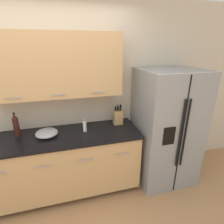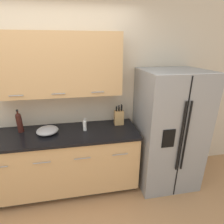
{
  "view_description": "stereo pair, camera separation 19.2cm",
  "coord_description": "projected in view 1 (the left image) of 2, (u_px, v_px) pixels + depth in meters",
  "views": [
    {
      "loc": [
        0.27,
        -1.09,
        2.0
      ],
      "look_at": [
        0.84,
        1.02,
        1.16
      ],
      "focal_mm": 28.0,
      "sensor_mm": 36.0,
      "label": 1
    },
    {
      "loc": [
        0.46,
        -1.13,
        2.0
      ],
      "look_at": [
        0.84,
        1.02,
        1.16
      ],
      "focal_mm": 28.0,
      "sensor_mm": 36.0,
      "label": 2
    }
  ],
  "objects": [
    {
      "name": "wine_bottle",
      "position": [
        16.0,
        126.0,
        2.2
      ],
      "size": [
        0.07,
        0.07,
        0.32
      ],
      "color": "#3D1914",
      "rests_on": "counter_unit"
    },
    {
      "name": "knife_block",
      "position": [
        118.0,
        117.0,
        2.55
      ],
      "size": [
        0.13,
        0.09,
        0.3
      ],
      "color": "tan",
      "rests_on": "counter_unit"
    },
    {
      "name": "mixing_bowl",
      "position": [
        47.0,
        133.0,
        2.22
      ],
      "size": [
        0.28,
        0.28,
        0.09
      ],
      "color": "#A3A3A5",
      "rests_on": "counter_unit"
    },
    {
      "name": "soap_dispenser",
      "position": [
        85.0,
        126.0,
        2.34
      ],
      "size": [
        0.05,
        0.05,
        0.18
      ],
      "color": "white",
      "rests_on": "counter_unit"
    },
    {
      "name": "refrigerator",
      "position": [
        166.0,
        128.0,
        2.6
      ],
      "size": [
        0.85,
        0.77,
        1.71
      ],
      "color": "gray",
      "rests_on": "ground_plane"
    },
    {
      "name": "wall_back",
      "position": [
        48.0,
        93.0,
        2.33
      ],
      "size": [
        10.0,
        0.39,
        2.6
      ],
      "color": "beige",
      "rests_on": "ground_plane"
    },
    {
      "name": "counter_unit",
      "position": [
        66.0,
        163.0,
        2.43
      ],
      "size": [
        2.0,
        0.64,
        0.91
      ],
      "color": "black",
      "rests_on": "ground_plane"
    }
  ]
}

